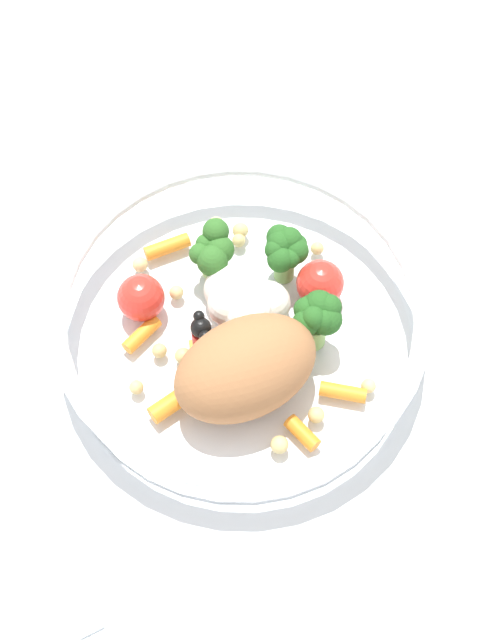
% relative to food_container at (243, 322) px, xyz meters
% --- Properties ---
extents(ground_plane, '(2.40, 2.40, 0.00)m').
position_rel_food_container_xyz_m(ground_plane, '(0.02, 0.00, -0.03)').
color(ground_plane, white).
extents(food_container, '(0.25, 0.25, 0.07)m').
position_rel_food_container_xyz_m(food_container, '(0.00, 0.00, 0.00)').
color(food_container, white).
rests_on(food_container, ground_plane).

